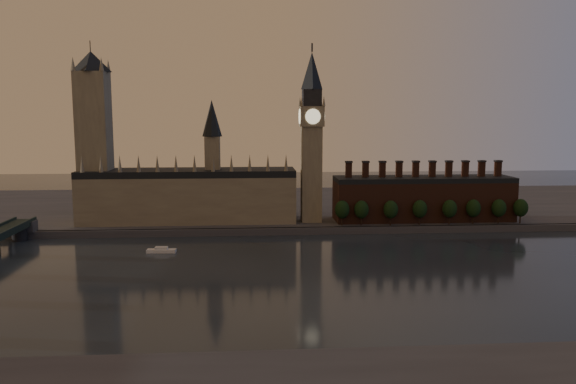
% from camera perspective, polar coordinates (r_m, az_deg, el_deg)
% --- Properties ---
extents(ground, '(900.00, 900.00, 0.00)m').
position_cam_1_polar(ground, '(240.10, 2.85, -8.83)').
color(ground, black).
rests_on(ground, ground).
extents(north_bank, '(900.00, 182.00, 4.00)m').
position_cam_1_polar(north_bank, '(412.82, -0.06, -1.50)').
color(north_bank, '#46464B').
rests_on(north_bank, ground).
extents(palace_of_westminster, '(130.00, 30.30, 74.00)m').
position_cam_1_polar(palace_of_westminster, '(348.51, -9.97, -0.08)').
color(palace_of_westminster, gray).
rests_on(palace_of_westminster, north_bank).
extents(victoria_tower, '(24.00, 24.00, 108.00)m').
position_cam_1_polar(victoria_tower, '(355.81, -19.10, 5.83)').
color(victoria_tower, gray).
rests_on(victoria_tower, north_bank).
extents(big_ben, '(15.00, 15.00, 107.00)m').
position_cam_1_polar(big_ben, '(340.71, 2.40, 5.80)').
color(big_ben, gray).
rests_on(big_ben, north_bank).
extents(chimney_block, '(110.00, 25.00, 37.00)m').
position_cam_1_polar(chimney_block, '(358.71, 13.55, -0.57)').
color(chimney_block, '#4A281C').
rests_on(chimney_block, north_bank).
extents(embankment_tree_0, '(8.60, 8.60, 14.88)m').
position_cam_1_polar(embankment_tree_0, '(332.95, 5.52, -1.79)').
color(embankment_tree_0, black).
rests_on(embankment_tree_0, north_bank).
extents(embankment_tree_1, '(8.60, 8.60, 14.88)m').
position_cam_1_polar(embankment_tree_1, '(334.26, 7.47, -1.78)').
color(embankment_tree_1, black).
rests_on(embankment_tree_1, north_bank).
extents(embankment_tree_2, '(8.60, 8.60, 14.88)m').
position_cam_1_polar(embankment_tree_2, '(337.02, 10.40, -1.76)').
color(embankment_tree_2, black).
rests_on(embankment_tree_2, north_bank).
extents(embankment_tree_3, '(8.60, 8.60, 14.88)m').
position_cam_1_polar(embankment_tree_3, '(342.59, 13.25, -1.69)').
color(embankment_tree_3, black).
rests_on(embankment_tree_3, north_bank).
extents(embankment_tree_4, '(8.60, 8.60, 14.88)m').
position_cam_1_polar(embankment_tree_4, '(347.89, 16.10, -1.64)').
color(embankment_tree_4, black).
rests_on(embankment_tree_4, north_bank).
extents(embankment_tree_5, '(8.60, 8.60, 14.88)m').
position_cam_1_polar(embankment_tree_5, '(353.74, 18.32, -1.58)').
color(embankment_tree_5, black).
rests_on(embankment_tree_5, north_bank).
extents(embankment_tree_6, '(8.60, 8.60, 14.88)m').
position_cam_1_polar(embankment_tree_6, '(359.74, 20.64, -1.54)').
color(embankment_tree_6, black).
rests_on(embankment_tree_6, north_bank).
extents(embankment_tree_7, '(8.60, 8.60, 14.88)m').
position_cam_1_polar(embankment_tree_7, '(365.38, 22.56, -1.50)').
color(embankment_tree_7, black).
rests_on(embankment_tree_7, north_bank).
extents(river_boat, '(14.72, 4.93, 2.90)m').
position_cam_1_polar(river_boat, '(291.56, -12.74, -5.80)').
color(river_boat, silver).
rests_on(river_boat, ground).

